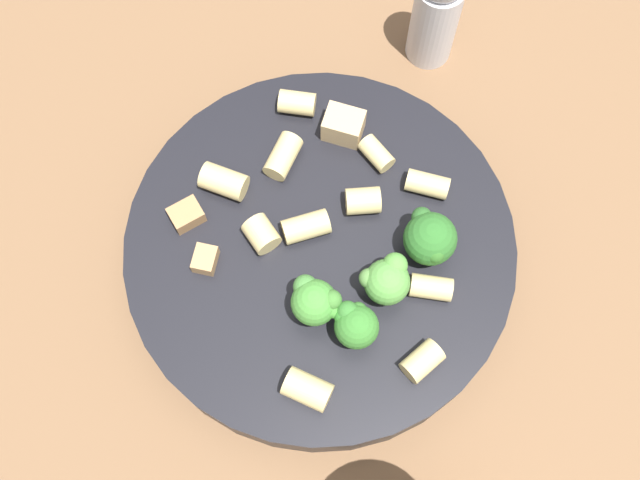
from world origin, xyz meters
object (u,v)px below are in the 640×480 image
rigatoni_4 (431,287)px  rigatoni_10 (427,184)px  rigatoni_9 (283,156)px  chicken_chunk_0 (343,126)px  broccoli_floret_1 (355,324)px  pepper_shaker (437,10)px  rigatoni_5 (363,201)px  rigatoni_3 (296,103)px  rigatoni_8 (306,227)px  broccoli_floret_2 (387,280)px  broccoli_floret_3 (430,239)px  rigatoni_2 (307,389)px  chicken_chunk_2 (186,215)px  pasta_bowl (320,252)px  chicken_chunk_1 (205,260)px  rigatoni_0 (261,234)px  rigatoni_7 (224,182)px  rigatoni_6 (422,361)px  rigatoni_1 (377,154)px

rigatoni_4 → rigatoni_10: bearing=80.5°
rigatoni_9 → chicken_chunk_0: size_ratio=1.14×
broccoli_floret_1 → pepper_shaker: (0.09, 0.21, -0.01)m
rigatoni_5 → chicken_chunk_0: (-0.00, 0.05, 0.00)m
broccoli_floret_1 → chicken_chunk_0: (0.02, 0.13, -0.01)m
rigatoni_3 → rigatoni_5: size_ratio=1.10×
rigatoni_10 → pepper_shaker: pepper_shaker is taller
rigatoni_8 → broccoli_floret_2: bearing=-47.5°
rigatoni_3 → rigatoni_4: 0.15m
broccoli_floret_3 → rigatoni_10: (0.01, 0.04, -0.01)m
rigatoni_2 → rigatoni_10: 0.15m
rigatoni_9 → chicken_chunk_2: 0.07m
pasta_bowl → rigatoni_2: size_ratio=9.10×
rigatoni_4 → rigatoni_9: size_ratio=0.89×
rigatoni_3 → rigatoni_10: (0.07, -0.07, -0.00)m
rigatoni_3 → chicken_chunk_1: size_ratio=1.42×
rigatoni_5 → broccoli_floret_1: bearing=-103.8°
broccoli_floret_1 → rigatoni_0: bearing=124.4°
chicken_chunk_2 → rigatoni_3: bearing=39.9°
rigatoni_2 → pepper_shaker: (0.13, 0.24, 0.01)m
rigatoni_3 → chicken_chunk_2: (-0.08, -0.07, -0.00)m
pasta_bowl → rigatoni_7: 0.08m
rigatoni_7 → broccoli_floret_1: bearing=-58.5°
rigatoni_3 → rigatoni_2: bearing=-96.3°
broccoli_floret_2 → rigatoni_2: size_ratio=1.28×
pasta_bowl → rigatoni_3: bearing=90.4°
rigatoni_5 → rigatoni_6: size_ratio=0.91×
broccoli_floret_1 → rigatoni_5: 0.08m
pasta_bowl → broccoli_floret_3: bearing=-11.7°
pasta_bowl → rigatoni_3: size_ratio=10.44×
rigatoni_3 → chicken_chunk_0: bearing=-38.9°
rigatoni_10 → rigatoni_8: bearing=-168.2°
rigatoni_7 → rigatoni_3: bearing=42.5°
pasta_bowl → rigatoni_9: rigatoni_9 is taller
rigatoni_5 → rigatoni_10: rigatoni_5 is taller
rigatoni_9 → pepper_shaker: bearing=36.9°
broccoli_floret_1 → pepper_shaker: size_ratio=0.35×
pasta_bowl → rigatoni_6: rigatoni_6 is taller
rigatoni_4 → pepper_shaker: bearing=77.6°
rigatoni_1 → rigatoni_6: rigatoni_6 is taller
broccoli_floret_2 → rigatoni_3: (-0.04, 0.13, -0.01)m
rigatoni_0 → rigatoni_3: (0.03, 0.09, -0.00)m
broccoli_floret_1 → rigatoni_0: (-0.05, 0.07, -0.01)m
rigatoni_10 → broccoli_floret_1: bearing=-126.0°
rigatoni_8 → broccoli_floret_3: bearing=-18.6°
rigatoni_10 → pepper_shaker: size_ratio=0.28×
rigatoni_2 → rigatoni_10: rigatoni_2 is taller
rigatoni_1 → rigatoni_4: bearing=-79.8°
pasta_bowl → rigatoni_4: size_ratio=9.77×
rigatoni_9 → rigatoni_7: bearing=-163.1°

